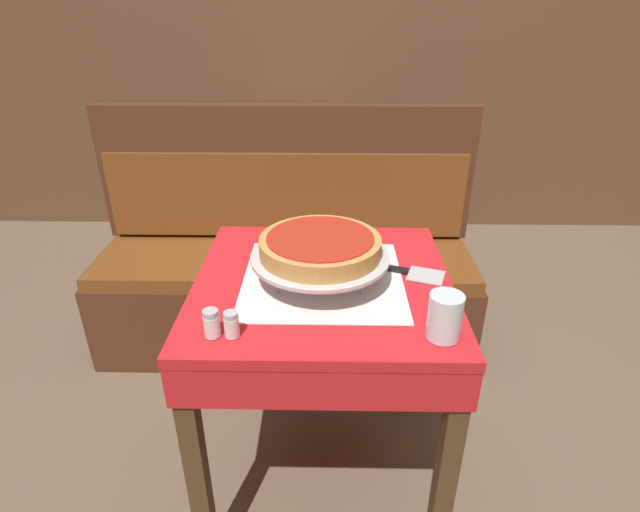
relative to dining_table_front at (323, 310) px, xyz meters
The scene contains 12 objects.
ground_plane 0.68m from the dining_table_front, ahead, with size 14.00×14.00×0.00m, color brown.
dining_table_front is the anchor object (origin of this frame).
dining_table_rear 1.65m from the dining_table_front, 95.26° to the left, with size 0.69×0.69×0.79m.
booth_bench 0.88m from the dining_table_front, 102.80° to the left, with size 1.68×0.49×1.07m.
back_wall_panel 2.25m from the dining_table_front, 90.00° to the left, with size 6.00×0.04×2.40m, color brown.
pizza_pan_stand 0.18m from the dining_table_front, 114.83° to the right, with size 0.37×0.37×0.08m.
deep_dish_pizza 0.21m from the dining_table_front, 114.83° to the right, with size 0.32×0.32×0.05m.
pizza_server 0.25m from the dining_table_front, 10.52° to the left, with size 0.27×0.14×0.01m.
water_glass_near 0.41m from the dining_table_front, 43.31° to the right, with size 0.08×0.08×0.11m.
salt_shaker 0.39m from the dining_table_front, 133.09° to the right, with size 0.04×0.04×0.07m.
pepper_shaker 0.36m from the dining_table_front, 127.46° to the right, with size 0.04×0.04×0.06m.
condiment_caddy 1.68m from the dining_table_front, 93.19° to the left, with size 0.12×0.12×0.16m.
Camera 1 is at (0.01, -1.21, 1.47)m, focal length 28.00 mm.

